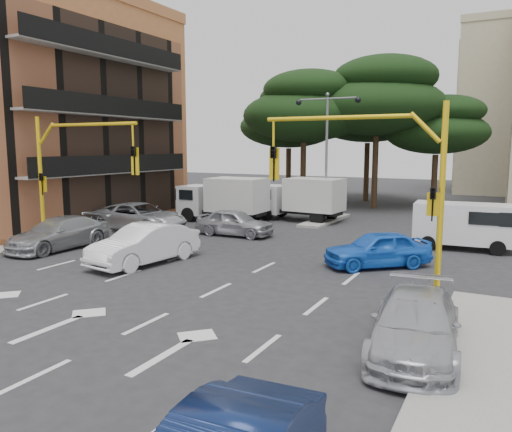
{
  "coord_description": "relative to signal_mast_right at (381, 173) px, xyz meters",
  "views": [
    {
      "loc": [
        10.55,
        -13.47,
        4.72
      ],
      "look_at": [
        0.29,
        6.08,
        1.6
      ],
      "focal_mm": 35.0,
      "sensor_mm": 36.0,
      "label": 1
    }
  ],
  "objects": [
    {
      "name": "pine_back",
      "position": [
        -7.75,
        26.96,
        3.72
      ],
      "size": [
        9.15,
        9.15,
        10.23
      ],
      "color": "#382616",
      "rests_on": "ground"
    },
    {
      "name": "pine_left_far",
      "position": [
        -13.75,
        23.96,
        3.03
      ],
      "size": [
        8.32,
        8.32,
        9.3
      ],
      "color": "#382616",
      "rests_on": "ground"
    },
    {
      "name": "signal_mast_right",
      "position": [
        0.0,
        0.0,
        0.0
      ],
      "size": [
        5.79,
        0.37,
        6.0
      ],
      "color": "yellow",
      "rests_on": "ground"
    },
    {
      "name": "car_silver_wagon",
      "position": [
        -14.79,
        0.31,
        -3.16
      ],
      "size": [
        2.14,
        5.06,
        1.46
      ],
      "primitive_type": "imported",
      "rotation": [
        0.0,
        0.0,
        -0.02
      ],
      "color": "#9B9EA2",
      "rests_on": "ground"
    },
    {
      "name": "pine_right",
      "position": [
        -1.75,
        23.96,
        2.33
      ],
      "size": [
        7.49,
        7.49,
        8.37
      ],
      "color": "#382616",
      "rests_on": "ground"
    },
    {
      "name": "box_truck_b",
      "position": [
        -8.33,
        13.51,
        -2.52
      ],
      "size": [
        5.68,
        2.7,
        2.72
      ],
      "primitive_type": null,
      "rotation": [
        0.0,
        0.0,
        1.5
      ],
      "color": "silver",
      "rests_on": "ground"
    },
    {
      "name": "ground",
      "position": [
        -6.8,
        -1.99,
        -3.88
      ],
      "size": [
        120.0,
        120.0,
        0.0
      ],
      "primitive_type": "plane",
      "color": "#28282B",
      "rests_on": "ground"
    },
    {
      "name": "car_white_hatch",
      "position": [
        -9.36,
        -0.15,
        -3.09
      ],
      "size": [
        2.32,
        5.02,
        1.59
      ],
      "primitive_type": "imported",
      "rotation": [
        0.0,
        0.0,
        -0.13
      ],
      "color": "white",
      "rests_on": "ground"
    },
    {
      "name": "car_silver_cross_a",
      "position": [
        -14.8,
        5.87,
        -3.1
      ],
      "size": [
        5.67,
        2.7,
        1.56
      ],
      "primitive_type": "imported",
      "rotation": [
        0.0,
        0.0,
        1.55
      ],
      "color": "#AEB1B7",
      "rests_on": "ground"
    },
    {
      "name": "signal_mast_left",
      "position": [
        -13.61,
        0.0,
        0.0
      ],
      "size": [
        5.79,
        0.37,
        6.0
      ],
      "color": "yellow",
      "rests_on": "ground"
    },
    {
      "name": "car_blue_compact",
      "position": [
        -0.94,
        3.69,
        -3.18
      ],
      "size": [
        4.25,
        3.98,
        1.42
      ],
      "primitive_type": "imported",
      "rotation": [
        0.0,
        0.0,
        -0.86
      ],
      "color": "blue",
      "rests_on": "ground"
    },
    {
      "name": "apartment_orange",
      "position": [
        -24.76,
        6.01,
        2.97
      ],
      "size": [
        15.19,
        16.15,
        13.7
      ],
      "color": "#BC763B",
      "rests_on": "ground"
    },
    {
      "name": "street_lamp_center",
      "position": [
        -6.8,
        14.01,
        1.54
      ],
      "size": [
        4.16,
        0.36,
        7.77
      ],
      "color": "slate",
      "rests_on": "median_strip"
    },
    {
      "name": "pine_left_near",
      "position": [
        -10.75,
        19.96,
        3.72
      ],
      "size": [
        9.15,
        9.15,
        10.23
      ],
      "color": "#382616",
      "rests_on": "ground"
    },
    {
      "name": "median_strip",
      "position": [
        -6.8,
        14.01,
        -3.81
      ],
      "size": [
        1.4,
        6.0,
        0.15
      ],
      "primitive_type": "cube",
      "color": "gray",
      "rests_on": "ground"
    },
    {
      "name": "car_silver_cross_b",
      "position": [
        -9.32,
        7.01,
        -3.18
      ],
      "size": [
        4.18,
        1.73,
        1.42
      ],
      "primitive_type": "imported",
      "rotation": [
        0.0,
        0.0,
        1.59
      ],
      "color": "#A6A7AE",
      "rests_on": "ground"
    },
    {
      "name": "box_truck_a",
      "position": [
        -12.39,
        10.87,
        -2.5
      ],
      "size": [
        5.64,
        2.39,
        2.77
      ],
      "primitive_type": null,
      "rotation": [
        0.0,
        0.0,
        1.57
      ],
      "color": "silver",
      "rests_on": "ground"
    },
    {
      "name": "car_silver_parked",
      "position": [
        1.9,
        -4.1,
        -3.21
      ],
      "size": [
        2.44,
        4.87,
        1.36
      ],
      "primitive_type": "imported",
      "rotation": [
        0.0,
        0.0,
        0.12
      ],
      "color": "#AFB1B8",
      "rests_on": "ground"
    },
    {
      "name": "pine_center",
      "position": [
        -5.75,
        21.96,
        4.41
      ],
      "size": [
        9.98,
        9.98,
        11.16
      ],
      "color": "#382616",
      "rests_on": "ground"
    },
    {
      "name": "van_white",
      "position": [
        1.7,
        8.92,
        -2.81
      ],
      "size": [
        4.41,
        2.22,
        2.15
      ],
      "primitive_type": null,
      "rotation": [
        0.0,
        0.0,
        -1.51
      ],
      "color": "white",
      "rests_on": "ground"
    }
  ]
}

